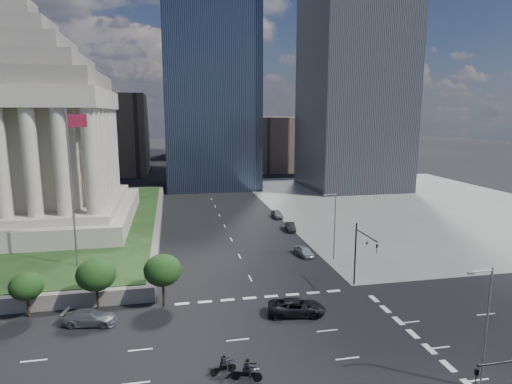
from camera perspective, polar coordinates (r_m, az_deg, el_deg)
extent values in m
plane|color=black|center=(134.17, -7.00, 1.21)|extent=(500.00, 500.00, 0.00)
cube|color=slate|center=(109.68, 19.48, -1.37)|extent=(68.00, 90.00, 0.03)
cylinder|color=slate|center=(58.24, -23.37, 0.31)|extent=(0.24, 0.24, 20.00)
cube|color=maroon|center=(57.24, -22.80, 8.76)|extent=(2.40, 0.05, 1.60)
cube|color=black|center=(127.96, -6.21, 14.26)|extent=(26.00, 26.00, 60.00)
cube|color=black|center=(131.19, 13.28, 22.80)|extent=(26.00, 28.00, 100.00)
cube|color=brown|center=(167.76, 3.16, 6.54)|extent=(20.00, 30.00, 20.00)
cube|color=brown|center=(163.57, -18.55, 7.32)|extent=(24.00, 30.00, 28.00)
cube|color=black|center=(29.35, 27.31, -21.20)|extent=(0.30, 0.30, 1.10)
cylinder|color=black|center=(55.26, 13.09, -8.05)|extent=(0.18, 0.18, 8.00)
cylinder|color=black|center=(51.96, 14.48, -5.61)|extent=(0.14, 5.50, 0.14)
cube|color=black|center=(49.84, 15.81, -7.32)|extent=(0.30, 0.30, 1.10)
cylinder|color=slate|center=(38.47, 28.34, -15.88)|extent=(0.16, 0.16, 10.00)
cylinder|color=slate|center=(36.15, 27.88, -9.29)|extent=(1.80, 0.12, 0.12)
cube|color=slate|center=(35.63, 26.73, -9.64)|extent=(0.50, 0.22, 0.14)
cylinder|color=slate|center=(63.73, 10.45, -4.54)|extent=(0.16, 0.16, 10.00)
cylinder|color=slate|center=(62.35, 9.82, -0.32)|extent=(1.80, 0.12, 0.12)
cube|color=slate|center=(62.06, 9.05, -0.45)|extent=(0.50, 0.22, 0.14)
imported|color=black|center=(47.53, 5.44, -15.04)|extent=(3.81, 6.50, 1.70)
imported|color=slate|center=(48.45, -21.25, -15.32)|extent=(3.09, 5.68, 1.56)
imported|color=#999CA2|center=(65.77, 6.42, -7.83)|extent=(4.53, 2.30, 1.48)
imported|color=black|center=(79.22, 4.62, -4.64)|extent=(2.12, 4.60, 1.46)
imported|color=#585B60|center=(88.74, 2.83, -2.94)|extent=(1.87, 4.60, 1.57)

